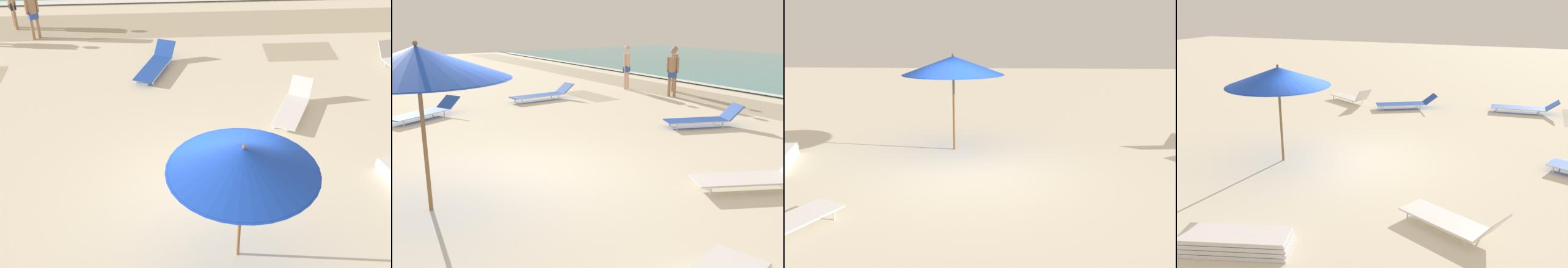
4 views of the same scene
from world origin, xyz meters
TOP-DOWN VIEW (x-y plane):
  - ground_plane at (0.00, 0.01)m, footprint 60.00×60.00m
  - beach_umbrella at (0.49, -1.56)m, footprint 2.59×2.59m
  - sun_lounger_beside_umbrella at (-6.89, 4.05)m, footprint 0.77×2.38m
  - sun_lounger_near_water_left at (2.54, 3.25)m, footprint 1.42×2.08m
  - sun_lounger_near_water_right at (-1.02, 5.86)m, footprint 1.30×2.12m
  - sun_lounger_mid_beach_pair_a at (-6.00, -0.18)m, footprint 1.60×2.29m
  - beachgoer_wading_adult at (-4.95, 8.39)m, footprint 0.39×0.31m
  - beachgoer_shoreline_child at (-5.82, 9.29)m, footprint 0.30×0.41m
  - beachgoer_strolling_adult at (-7.33, 8.10)m, footprint 0.29×0.42m

SIDE VIEW (x-z plane):
  - ground_plane at x=0.00m, z-range -0.16..0.00m
  - sun_lounger_beside_umbrella at x=-6.89m, z-range -0.05..0.46m
  - sun_lounger_mid_beach_pair_a at x=-6.00m, z-range -0.05..0.46m
  - sun_lounger_near_water_right at x=-1.02m, z-range -0.07..0.50m
  - sun_lounger_near_water_left at x=2.54m, z-range -0.09..0.53m
  - beachgoer_wading_adult at x=-4.95m, z-range 0.12..1.88m
  - beachgoer_shoreline_child at x=-5.82m, z-range 0.12..1.88m
  - beachgoer_strolling_adult at x=-7.33m, z-range 0.12..1.88m
  - beach_umbrella at x=0.49m, z-range 0.94..3.43m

